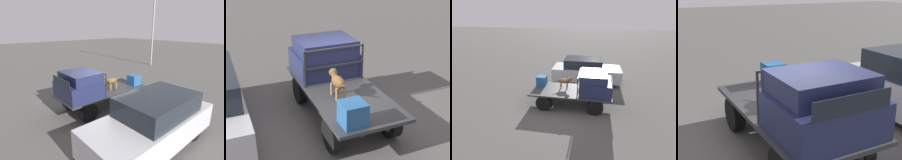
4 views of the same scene
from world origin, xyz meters
The scene contains 6 objects.
ground_plane centered at (0.00, 0.00, 0.00)m, with size 80.00×80.00×0.00m, color #514F4C.
flatbed_truck centered at (0.00, 0.00, 0.61)m, with size 4.08×1.80×0.85m.
truck_cab centered at (1.20, 0.00, 1.34)m, with size 1.52×1.68×1.04m.
truck_headboard centered at (0.40, 0.00, 1.49)m, with size 0.04×1.68×0.99m.
dog centered at (-0.33, 0.24, 1.25)m, with size 0.90×0.27×0.66m.
cargo_crate centered at (-1.69, 0.45, 1.10)m, with size 0.51×0.51×0.51m.
Camera 4 is at (5.17, -2.70, 3.27)m, focal length 50.00 mm.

